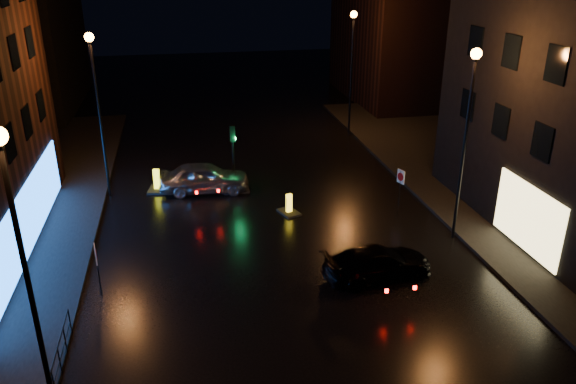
% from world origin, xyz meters
% --- Properties ---
extents(ground, '(120.00, 120.00, 0.00)m').
position_xyz_m(ground, '(0.00, 0.00, 0.00)').
color(ground, black).
rests_on(ground, ground).
extents(pavement_right, '(12.00, 44.00, 0.15)m').
position_xyz_m(pavement_right, '(14.00, 8.00, 0.07)').
color(pavement_right, black).
rests_on(pavement_right, ground).
extents(building_far_left, '(8.00, 16.00, 14.00)m').
position_xyz_m(building_far_left, '(-16.00, 35.00, 7.00)').
color(building_far_left, black).
rests_on(building_far_left, ground).
extents(building_far_right, '(8.00, 14.00, 12.00)m').
position_xyz_m(building_far_right, '(15.00, 32.00, 6.00)').
color(building_far_right, black).
rests_on(building_far_right, ground).
extents(street_lamp_lnear, '(0.44, 0.44, 8.37)m').
position_xyz_m(street_lamp_lnear, '(-7.80, -2.00, 5.56)').
color(street_lamp_lnear, black).
rests_on(street_lamp_lnear, ground).
extents(street_lamp_lfar, '(0.44, 0.44, 8.37)m').
position_xyz_m(street_lamp_lfar, '(-7.80, 14.00, 5.56)').
color(street_lamp_lfar, black).
rests_on(street_lamp_lfar, ground).
extents(street_lamp_rnear, '(0.44, 0.44, 8.37)m').
position_xyz_m(street_lamp_rnear, '(7.80, 6.00, 5.56)').
color(street_lamp_rnear, black).
rests_on(street_lamp_rnear, ground).
extents(street_lamp_rfar, '(0.44, 0.44, 8.37)m').
position_xyz_m(street_lamp_rfar, '(7.80, 22.00, 5.56)').
color(street_lamp_rfar, black).
rests_on(street_lamp_rfar, ground).
extents(traffic_signal, '(1.40, 2.40, 3.45)m').
position_xyz_m(traffic_signal, '(-1.20, 14.00, 0.50)').
color(traffic_signal, black).
rests_on(traffic_signal, ground).
extents(guard_railing, '(0.05, 6.04, 1.00)m').
position_xyz_m(guard_railing, '(-8.00, -1.00, 0.74)').
color(guard_railing, black).
rests_on(guard_railing, ground).
extents(silver_hatchback, '(4.82, 2.22, 1.60)m').
position_xyz_m(silver_hatchback, '(-2.83, 13.55, 0.80)').
color(silver_hatchback, '#B3B7BC').
rests_on(silver_hatchback, ground).
extents(dark_sedan, '(4.58, 2.33, 1.27)m').
position_xyz_m(dark_sedan, '(3.28, 3.43, 0.64)').
color(dark_sedan, black).
rests_on(dark_sedan, ground).
extents(bollard_near, '(1.12, 1.35, 1.02)m').
position_xyz_m(bollard_near, '(1.05, 9.93, 0.22)').
color(bollard_near, black).
rests_on(bollard_near, ground).
extents(bollard_far, '(1.13, 1.50, 1.20)m').
position_xyz_m(bollard_far, '(-5.34, 14.20, 0.26)').
color(bollard_far, black).
rests_on(bollard_far, ground).
extents(road_sign_left, '(0.14, 0.51, 2.10)m').
position_xyz_m(road_sign_left, '(-7.26, 4.23, 1.57)').
color(road_sign_left, black).
rests_on(road_sign_left, ground).
extents(road_sign_right, '(0.21, 0.50, 2.11)m').
position_xyz_m(road_sign_right, '(6.50, 9.30, 1.58)').
color(road_sign_right, black).
rests_on(road_sign_right, ground).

